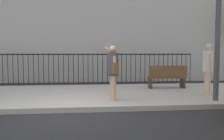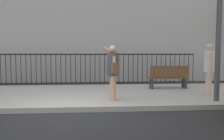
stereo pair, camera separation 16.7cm
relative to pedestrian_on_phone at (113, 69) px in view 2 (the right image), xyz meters
The scene contains 6 objects.
ground_plane 1.83m from the pedestrian_on_phone, 146.77° to the right, with size 60.00×60.00×0.00m, color #28282B.
sidewalk 2.14m from the pedestrian_on_phone, 130.25° to the left, with size 28.00×4.40×0.15m, color #B2ADA3.
iron_fence 5.25m from the pedestrian_on_phone, 103.18° to the left, with size 12.03×0.04×1.60m.
pedestrian_on_phone is the anchor object (origin of this frame).
pedestrian_walking 3.42m from the pedestrian_on_phone, 10.27° to the left, with size 0.40×0.48×1.80m.
street_bench 3.35m from the pedestrian_on_phone, 41.53° to the left, with size 1.60×0.45×0.95m.
Camera 2 is at (0.67, -6.10, 1.62)m, focal length 36.26 mm.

